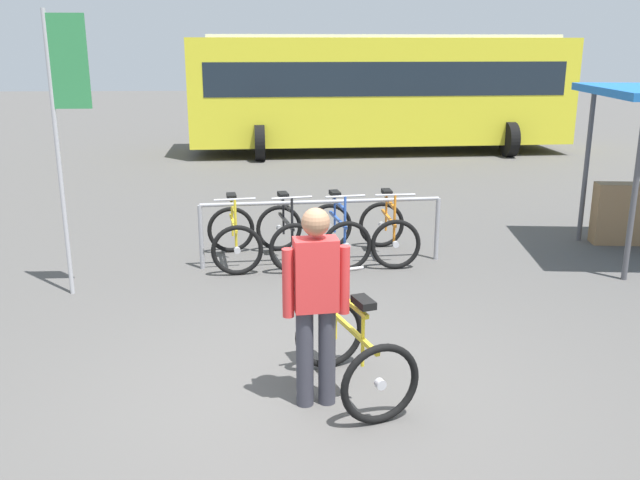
# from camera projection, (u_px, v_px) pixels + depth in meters

# --- Properties ---
(ground_plane) EXTENTS (80.00, 80.00, 0.00)m
(ground_plane) POSITION_uv_depth(u_px,v_px,m) (303.00, 398.00, 5.67)
(ground_plane) COLOR #514F4C
(bike_rack_rail) EXTENTS (3.20, 0.30, 0.88)m
(bike_rack_rail) POSITION_uv_depth(u_px,v_px,m) (322.00, 216.00, 8.98)
(bike_rack_rail) COLOR #99999E
(bike_rack_rail) RESTS_ON ground
(racked_bike_yellow) EXTENTS (0.82, 1.19, 0.97)m
(racked_bike_yellow) POSITION_uv_depth(u_px,v_px,m) (234.00, 237.00, 9.09)
(racked_bike_yellow) COLOR black
(racked_bike_yellow) RESTS_ON ground
(racked_bike_black) EXTENTS (0.86, 1.19, 0.97)m
(racked_bike_black) POSITION_uv_depth(u_px,v_px,m) (286.00, 235.00, 9.17)
(racked_bike_black) COLOR black
(racked_bike_black) RESTS_ON ground
(racked_bike_blue) EXTENTS (0.83, 1.20, 0.97)m
(racked_bike_blue) POSITION_uv_depth(u_px,v_px,m) (338.00, 233.00, 9.26)
(racked_bike_blue) COLOR black
(racked_bike_blue) RESTS_ON ground
(racked_bike_orange) EXTENTS (0.70, 1.13, 0.97)m
(racked_bike_orange) POSITION_uv_depth(u_px,v_px,m) (388.00, 231.00, 9.35)
(racked_bike_orange) COLOR black
(racked_bike_orange) RESTS_ON ground
(featured_bicycle) EXTENTS (0.97, 1.26, 0.97)m
(featured_bicycle) POSITION_uv_depth(u_px,v_px,m) (349.00, 340.00, 5.72)
(featured_bicycle) COLOR black
(featured_bicycle) RESTS_ON ground
(person_with_featured_bike) EXTENTS (0.53, 0.24, 1.64)m
(person_with_featured_bike) POSITION_uv_depth(u_px,v_px,m) (316.00, 299.00, 5.35)
(person_with_featured_bike) COLOR #383842
(person_with_featured_bike) RESTS_ON ground
(bus_distant) EXTENTS (10.11, 3.72, 3.08)m
(bus_distant) POSITION_uv_depth(u_px,v_px,m) (379.00, 87.00, 18.35)
(bus_distant) COLOR yellow
(bus_distant) RESTS_ON ground
(banner_flag) EXTENTS (0.45, 0.05, 3.20)m
(banner_flag) POSITION_uv_depth(u_px,v_px,m) (65.00, 101.00, 7.46)
(banner_flag) COLOR #B2B2B7
(banner_flag) RESTS_ON ground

